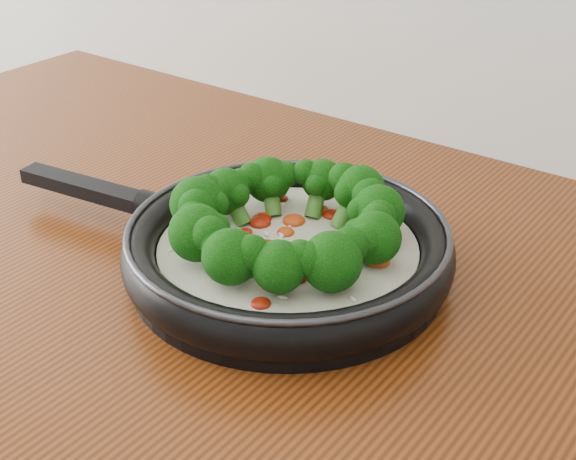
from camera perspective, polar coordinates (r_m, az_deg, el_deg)
The scene contains 1 object.
skillet at distance 0.76m, azimuth -0.21°, elevation -0.87°, with size 0.52×0.36×0.09m.
Camera 1 is at (0.36, 0.58, 1.32)m, focal length 49.24 mm.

